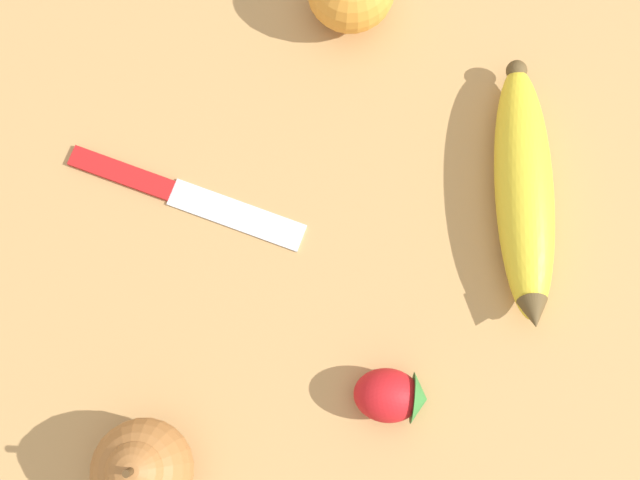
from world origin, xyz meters
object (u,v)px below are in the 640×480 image
strawberry (393,396)px  paring_knife (177,193)px  pear (142,470)px  banana (524,193)px

strawberry → paring_knife: bearing=141.9°
pear → strawberry: (0.17, 0.07, -0.02)m
banana → pear: (-0.25, -0.23, 0.02)m
banana → strawberry: banana is taller
paring_knife → pear: bearing=17.3°
banana → paring_knife: bearing=-91.6°
banana → pear: bearing=-54.4°
banana → pear: size_ratio=2.40×
strawberry → paring_knife: (-0.18, 0.14, -0.02)m
banana → paring_knife: size_ratio=1.11×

